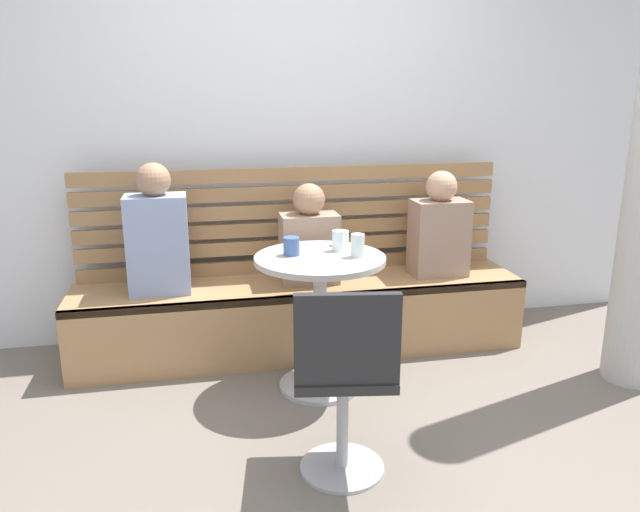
# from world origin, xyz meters

# --- Properties ---
(ground) EXTENTS (8.00, 8.00, 0.00)m
(ground) POSITION_xyz_m (0.00, 0.00, 0.00)
(ground) COLOR #70665B
(back_wall) EXTENTS (5.20, 0.10, 2.90)m
(back_wall) POSITION_xyz_m (0.00, 1.64, 1.45)
(back_wall) COLOR silver
(back_wall) RESTS_ON ground
(booth_bench) EXTENTS (2.70, 0.52, 0.44)m
(booth_bench) POSITION_xyz_m (0.00, 1.20, 0.22)
(booth_bench) COLOR #A87C51
(booth_bench) RESTS_ON ground
(booth_backrest) EXTENTS (2.65, 0.04, 0.67)m
(booth_backrest) POSITION_xyz_m (0.00, 1.44, 0.78)
(booth_backrest) COLOR #9A7249
(booth_backrest) RESTS_ON booth_bench
(cafe_table) EXTENTS (0.68, 0.68, 0.74)m
(cafe_table) POSITION_xyz_m (0.01, 0.69, 0.52)
(cafe_table) COLOR #ADADB2
(cafe_table) RESTS_ON ground
(white_chair) EXTENTS (0.46, 0.46, 0.85)m
(white_chair) POSITION_xyz_m (-0.06, -0.12, 0.46)
(white_chair) COLOR #ADADB2
(white_chair) RESTS_ON ground
(person_adult) EXTENTS (0.34, 0.22, 0.74)m
(person_adult) POSITION_xyz_m (-0.82, 1.19, 0.77)
(person_adult) COLOR #8C9EC6
(person_adult) RESTS_ON booth_bench
(person_child_left) EXTENTS (0.34, 0.22, 0.60)m
(person_child_left) POSITION_xyz_m (0.05, 1.21, 0.70)
(person_child_left) COLOR #9E7F6B
(person_child_left) RESTS_ON booth_bench
(person_child_middle) EXTENTS (0.34, 0.22, 0.65)m
(person_child_middle) POSITION_xyz_m (0.87, 1.19, 0.73)
(person_child_middle) COLOR #9E7F6B
(person_child_middle) RESTS_ON booth_bench
(cup_water_clear) EXTENTS (0.07, 0.07, 0.11)m
(cup_water_clear) POSITION_xyz_m (0.13, 0.78, 0.80)
(cup_water_clear) COLOR white
(cup_water_clear) RESTS_ON cafe_table
(cup_glass_short) EXTENTS (0.08, 0.08, 0.08)m
(cup_glass_short) POSITION_xyz_m (0.18, 0.90, 0.78)
(cup_glass_short) COLOR silver
(cup_glass_short) RESTS_ON cafe_table
(cup_glass_tall) EXTENTS (0.07, 0.07, 0.12)m
(cup_glass_tall) POSITION_xyz_m (0.20, 0.64, 0.80)
(cup_glass_tall) COLOR silver
(cup_glass_tall) RESTS_ON cafe_table
(cup_mug_blue) EXTENTS (0.08, 0.08, 0.09)m
(cup_mug_blue) POSITION_xyz_m (-0.13, 0.74, 0.79)
(cup_mug_blue) COLOR #3D5B9E
(cup_mug_blue) RESTS_ON cafe_table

